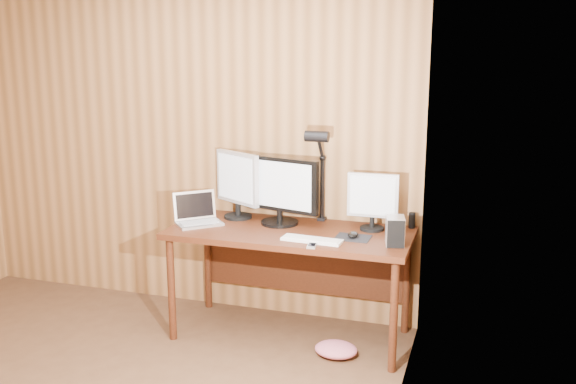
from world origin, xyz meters
The scene contains 13 objects.
desk centered at (0.93, 1.70, 0.63)m, with size 1.60×0.70×0.75m.
monitor_center centered at (0.81, 1.76, 0.99)m, with size 0.58×0.26×0.46m.
monitor_left centered at (0.48, 1.82, 1.00)m, with size 0.38×0.24×0.47m.
monitor_right centered at (1.44, 1.80, 0.95)m, with size 0.33×0.16×0.38m.
laptop centered at (0.27, 1.61, 0.80)m, with size 0.37×0.37×0.21m.
keyboard centered at (1.13, 1.44, 0.76)m, with size 0.39×0.14×0.02m.
mousepad centered at (1.36, 1.58, 0.75)m, with size 0.22×0.18×0.00m, color black.
mouse centered at (1.36, 1.58, 0.77)m, with size 0.07×0.11×0.04m, color black.
hard_drive centered at (1.63, 1.52, 0.84)m, with size 0.14×0.18×0.18m.
phone centered at (1.16, 1.33, 0.76)m, with size 0.06×0.11×0.01m.
speaker centered at (1.69, 1.93, 0.80)m, with size 0.04×0.04×0.11m, color black.
desk_lamp centered at (1.07, 1.85, 1.18)m, with size 0.16×0.23×0.69m.
fabric_pile centered at (1.30, 1.43, 0.04)m, with size 0.28×0.23×0.09m, color #D2657A, non-canonical shape.
Camera 1 is at (2.15, -2.26, 1.93)m, focal length 40.00 mm.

